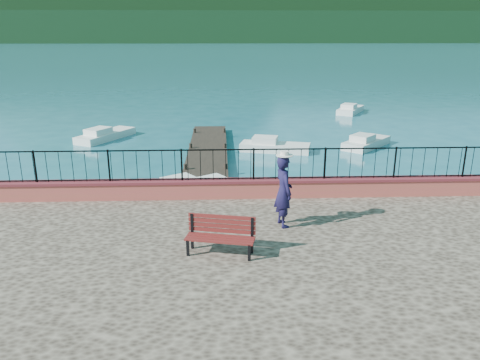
{
  "coord_description": "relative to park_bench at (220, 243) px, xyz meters",
  "views": [
    {
      "loc": [
        -1.29,
        -10.08,
        6.12
      ],
      "look_at": [
        -0.79,
        2.0,
        2.3
      ],
      "focal_mm": 35.0,
      "sensor_mm": 36.0,
      "label": 1
    }
  ],
  "objects": [
    {
      "name": "foothills",
      "position": [
        1.33,
        360.2,
        20.53
      ],
      "size": [
        900.0,
        120.0,
        44.0
      ],
      "primitive_type": "cube",
      "color": "black",
      "rests_on": "ground"
    },
    {
      "name": "person",
      "position": [
        1.66,
        1.62,
        0.69
      ],
      "size": [
        0.62,
        0.79,
        1.92
      ],
      "primitive_type": "imported",
      "rotation": [
        0.0,
        0.0,
        1.82
      ],
      "color": "#141133",
      "rests_on": "promenade"
    },
    {
      "name": "parapet",
      "position": [
        1.33,
        3.9,
        0.02
      ],
      "size": [
        28.0,
        0.46,
        0.58
      ],
      "primitive_type": "cube",
      "color": "#BA4344",
      "rests_on": "promenade"
    },
    {
      "name": "boat_5",
      "position": [
        10.37,
        26.88,
        -1.07
      ],
      "size": [
        2.91,
        3.74,
        0.8
      ],
      "primitive_type": "cube",
      "rotation": [
        0.0,
        0.0,
        1.04
      ],
      "color": "silver",
      "rests_on": "ground"
    },
    {
      "name": "hat",
      "position": [
        1.66,
        1.62,
        1.71
      ],
      "size": [
        0.44,
        0.44,
        0.12
      ],
      "primitive_type": "cylinder",
      "color": "silver",
      "rests_on": "person"
    },
    {
      "name": "ground",
      "position": [
        1.33,
        0.2,
        -1.47
      ],
      "size": [
        2000.0,
        2000.0,
        0.0
      ],
      "primitive_type": "plane",
      "color": "#19596B",
      "rests_on": "ground"
    },
    {
      "name": "park_bench",
      "position": [
        0.0,
        0.0,
        0.0
      ],
      "size": [
        1.67,
        0.86,
        0.88
      ],
      "rotation": [
        0.0,
        0.0,
        -0.22
      ],
      "color": "black",
      "rests_on": "promenade"
    },
    {
      "name": "companion_hill",
      "position": [
        221.33,
        560.2,
        -1.47
      ],
      "size": [
        448.0,
        384.0,
        180.0
      ],
      "primitive_type": "ellipsoid",
      "color": "#142D23",
      "rests_on": "ground"
    },
    {
      "name": "railing",
      "position": [
        1.33,
        3.9,
        0.78
      ],
      "size": [
        27.0,
        0.05,
        0.95
      ],
      "primitive_type": "cube",
      "color": "black",
      "rests_on": "parapet"
    },
    {
      "name": "boat_2",
      "position": [
        8.17,
        15.34,
        -1.07
      ],
      "size": [
        3.32,
        3.44,
        0.8
      ],
      "primitive_type": "cube",
      "rotation": [
        0.0,
        0.0,
        0.82
      ],
      "color": "silver",
      "rests_on": "ground"
    },
    {
      "name": "boat_0",
      "position": [
        -1.17,
        7.67,
        -1.07
      ],
      "size": [
        3.5,
        2.97,
        0.8
      ],
      "primitive_type": "cube",
      "rotation": [
        0.0,
        0.0,
        0.6
      ],
      "color": "white",
      "rests_on": "ground"
    },
    {
      "name": "far_forest",
      "position": [
        1.33,
        300.2,
        7.53
      ],
      "size": [
        900.0,
        60.0,
        18.0
      ],
      "primitive_type": "cube",
      "color": "black",
      "rests_on": "ground"
    },
    {
      "name": "dock",
      "position": [
        -0.67,
        12.2,
        -1.32
      ],
      "size": [
        2.0,
        16.0,
        0.3
      ],
      "primitive_type": "cube",
      "color": "#2D231C",
      "rests_on": "ground"
    },
    {
      "name": "boat_1",
      "position": [
        2.94,
        14.54,
        -1.07
      ],
      "size": [
        3.9,
        2.19,
        0.8
      ],
      "primitive_type": "cube",
      "rotation": [
        0.0,
        0.0,
        -0.26
      ],
      "color": "white",
      "rests_on": "ground"
    },
    {
      "name": "boat_3",
      "position": [
        -6.86,
        17.95,
        -1.07
      ],
      "size": [
        3.06,
        4.19,
        0.8
      ],
      "primitive_type": "cube",
      "rotation": [
        0.0,
        0.0,
        1.08
      ],
      "color": "white",
      "rests_on": "ground"
    }
  ]
}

